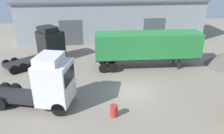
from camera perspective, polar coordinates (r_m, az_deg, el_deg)
name	(u,v)px	position (r m, az deg, el deg)	size (l,w,h in m)	color
ground_plane	(132,92)	(19.34, 5.32, -6.56)	(60.00, 60.00, 0.00)	gray
warehouse_building	(111,19)	(34.34, -0.23, 12.46)	(27.54, 6.84, 6.00)	#93999E
tractor_unit_white	(48,83)	(17.15, -16.40, -4.03)	(7.17, 4.18, 4.28)	silver
container_trailer_green	(147,46)	(23.56, 9.10, 5.56)	(11.19, 2.89, 3.86)	#28843D
tractor_unit_black	(47,45)	(26.49, -16.67, 5.48)	(6.79, 5.99, 4.00)	black
oil_drum	(114,111)	(16.14, 0.50, -11.36)	(0.58, 0.58, 0.88)	#B22D23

